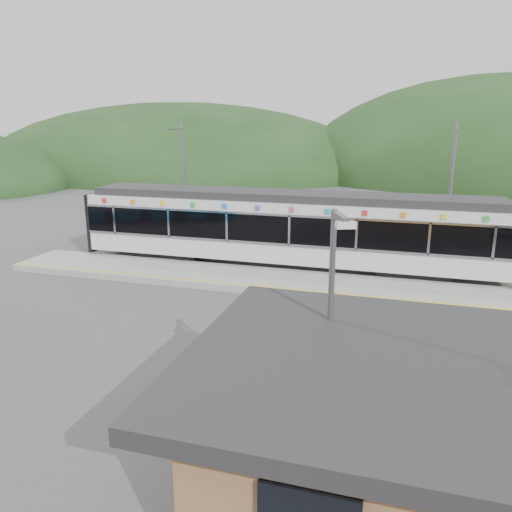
# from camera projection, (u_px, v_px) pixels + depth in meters

# --- Properties ---
(ground) EXTENTS (120.00, 120.00, 0.00)m
(ground) POSITION_uv_depth(u_px,v_px,m) (261.00, 311.00, 18.91)
(ground) COLOR #4C4C4F
(ground) RESTS_ON ground
(hills) EXTENTS (146.00, 149.00, 26.00)m
(hills) POSITION_uv_depth(u_px,v_px,m) (428.00, 284.00, 22.09)
(hills) COLOR #1E3D19
(hills) RESTS_ON ground
(platform) EXTENTS (26.00, 3.20, 0.30)m
(platform) POSITION_uv_depth(u_px,v_px,m) (282.00, 282.00, 21.93)
(platform) COLOR #9E9E99
(platform) RESTS_ON ground
(yellow_line) EXTENTS (26.00, 0.10, 0.01)m
(yellow_line) POSITION_uv_depth(u_px,v_px,m) (274.00, 287.00, 20.69)
(yellow_line) COLOR yellow
(yellow_line) RESTS_ON platform
(train) EXTENTS (20.44, 3.01, 3.74)m
(train) POSITION_uv_depth(u_px,v_px,m) (286.00, 227.00, 24.07)
(train) COLOR black
(train) RESTS_ON ground
(catenary_mast_west) EXTENTS (0.18, 1.80, 7.00)m
(catenary_mast_west) POSITION_uv_depth(u_px,v_px,m) (183.00, 184.00, 27.85)
(catenary_mast_west) COLOR slate
(catenary_mast_west) RESTS_ON ground
(catenary_mast_east) EXTENTS (0.18, 1.80, 7.00)m
(catenary_mast_east) POSITION_uv_depth(u_px,v_px,m) (450.00, 193.00, 23.96)
(catenary_mast_east) COLOR slate
(catenary_mast_east) RESTS_ON ground
(station_shelter) EXTENTS (9.20, 6.20, 3.00)m
(station_shelter) POSITION_uv_depth(u_px,v_px,m) (451.00, 445.00, 8.51)
(station_shelter) COLOR olive
(station_shelter) RESTS_ON ground
(lamp_post) EXTENTS (0.45, 1.00, 5.28)m
(lamp_post) POSITION_uv_depth(u_px,v_px,m) (330.00, 314.00, 10.01)
(lamp_post) COLOR slate
(lamp_post) RESTS_ON ground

